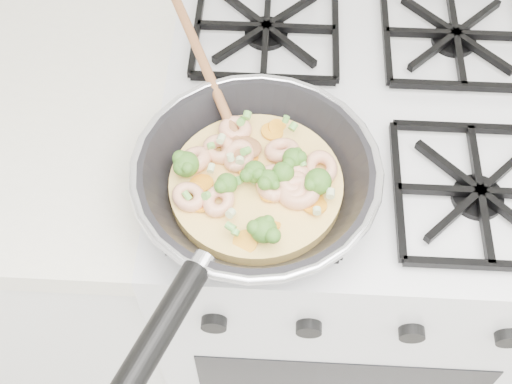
{
  "coord_description": "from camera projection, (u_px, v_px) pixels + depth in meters",
  "views": [
    {
      "loc": [
        -0.12,
        1.03,
        1.68
      ],
      "look_at": [
        -0.15,
        1.53,
        0.93
      ],
      "focal_mm": 47.84,
      "sensor_mm": 36.0,
      "label": 1
    }
  ],
  "objects": [
    {
      "name": "skillet",
      "position": [
        254.0,
        182.0,
        0.87
      ],
      "size": [
        0.32,
        0.61,
        0.1
      ],
      "rotation": [
        0.0,
        0.0,
        0.18
      ],
      "color": "black",
      "rests_on": "stove"
    },
    {
      "name": "stove",
      "position": [
        334.0,
        252.0,
        1.38
      ],
      "size": [
        0.6,
        0.6,
        0.92
      ],
      "color": "white",
      "rests_on": "ground"
    }
  ]
}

